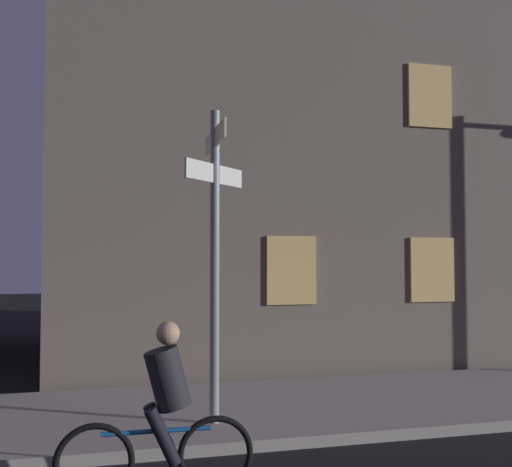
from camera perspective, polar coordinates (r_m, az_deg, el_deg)
name	(u,v)px	position (r m, az deg, el deg)	size (l,w,h in m)	color
sidewalk_kerb	(190,414)	(8.65, -6.32, -16.63)	(40.00, 3.27, 0.14)	#9E9991
signpost	(215,238)	(7.65, -3.93, -0.44)	(0.90, 1.31, 3.95)	gray
cyclist	(162,416)	(5.84, -8.89, -16.68)	(1.82, 0.33, 1.61)	black
building_right_block	(342,33)	(16.62, 8.14, 18.30)	(13.86, 8.46, 16.17)	#6B6056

